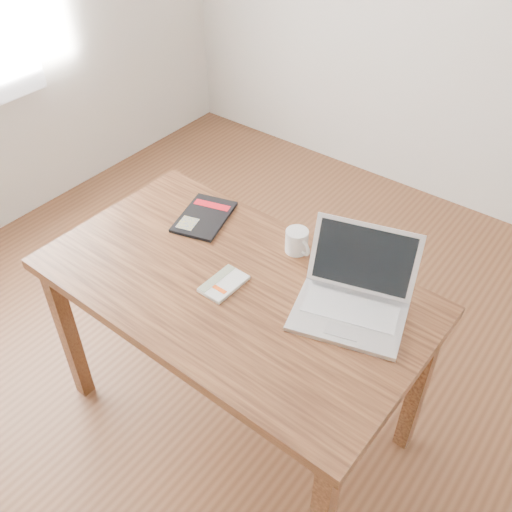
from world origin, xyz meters
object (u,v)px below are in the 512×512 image
Objects in this scene: coffee_mug at (297,241)px; laptop at (354,295)px; black_guidebook at (204,217)px; white_guidebook at (224,284)px; desk at (234,302)px.

laptop is at bearing -0.07° from coffee_mug.
coffee_mug reaches higher than black_guidebook.
black_guidebook is at bearing 158.08° from laptop.
laptop reaches higher than white_guidebook.
white_guidebook is 0.31m from coffee_mug.
white_guidebook is 0.38× the size of laptop.
laptop is at bearing -21.79° from black_guidebook.
coffee_mug is at bearing -8.45° from black_guidebook.
coffee_mug is (0.08, 0.26, 0.13)m from desk.
desk is 4.51× the size of black_guidebook.
desk is 3.14× the size of laptop.
white_guidebook is at bearing -85.54° from coffee_mug.
coffee_mug is (0.38, 0.05, 0.04)m from black_guidebook.
white_guidebook is at bearing -172.31° from laptop.
laptop is at bearing 25.65° from white_guidebook.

